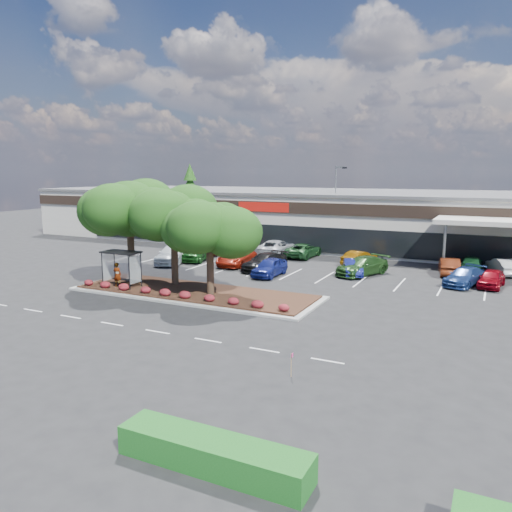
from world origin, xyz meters
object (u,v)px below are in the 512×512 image
at_px(light_pole, 336,213).
at_px(car_0, 173,254).
at_px(survey_stake, 292,362).
at_px(car_1, 198,252).

distance_m(light_pole, car_0, 18.79).
relative_size(survey_stake, car_0, 0.19).
xyz_separation_m(survey_stake, car_1, (-18.76, 22.06, 0.17)).
distance_m(light_pole, car_1, 16.21).
height_order(light_pole, survey_stake, light_pole).
relative_size(survey_stake, car_1, 0.21).
bearing_deg(car_1, car_0, -133.81).
bearing_deg(light_pole, survey_stake, -75.75).
xyz_separation_m(light_pole, car_1, (-10.02, -12.33, -3.20)).
relative_size(light_pole, car_1, 1.84).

